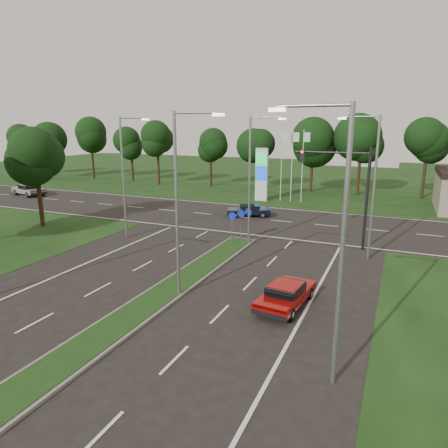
% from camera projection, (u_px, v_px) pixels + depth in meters
% --- Properties ---
extents(ground, '(160.00, 160.00, 0.00)m').
position_uv_depth(ground, '(81.00, 353.00, 15.07)').
color(ground, black).
rests_on(ground, ground).
extents(verge_far, '(160.00, 50.00, 0.02)m').
position_uv_depth(verge_far, '(329.00, 180.00, 63.94)').
color(verge_far, black).
rests_on(verge_far, ground).
extents(cross_road, '(160.00, 12.00, 0.02)m').
position_uv_depth(cross_road, '(271.00, 220.00, 36.39)').
color(cross_road, black).
rests_on(cross_road, ground).
extents(median_kerb, '(2.00, 26.00, 0.12)m').
position_uv_depth(median_kerb, '(143.00, 308.00, 18.61)').
color(median_kerb, slate).
rests_on(median_kerb, ground).
extents(streetlight_median_near, '(2.53, 0.22, 9.00)m').
position_uv_depth(streetlight_median_near, '(180.00, 197.00, 18.80)').
color(streetlight_median_near, gray).
rests_on(streetlight_median_near, ground).
extents(streetlight_median_far, '(2.53, 0.22, 9.00)m').
position_uv_depth(streetlight_median_far, '(252.00, 174.00, 27.69)').
color(streetlight_median_far, gray).
rests_on(streetlight_median_far, ground).
extents(streetlight_left_far, '(2.53, 0.22, 9.00)m').
position_uv_depth(streetlight_left_far, '(125.00, 171.00, 29.56)').
color(streetlight_left_far, gray).
rests_on(streetlight_left_far, ground).
extents(streetlight_right_far, '(2.53, 0.22, 9.00)m').
position_uv_depth(streetlight_right_far, '(371.00, 180.00, 24.63)').
color(streetlight_right_far, gray).
rests_on(streetlight_right_far, ground).
extents(streetlight_right_near, '(2.53, 0.22, 9.00)m').
position_uv_depth(streetlight_right_near, '(336.00, 235.00, 12.19)').
color(streetlight_right_near, gray).
rests_on(streetlight_right_near, ground).
extents(traffic_signal, '(5.10, 0.42, 7.00)m').
position_uv_depth(traffic_signal, '(348.00, 182.00, 27.13)').
color(traffic_signal, black).
rests_on(traffic_signal, ground).
extents(median_signs, '(1.16, 1.76, 2.38)m').
position_uv_depth(median_signs, '(241.00, 219.00, 29.24)').
color(median_signs, gray).
rests_on(median_signs, ground).
extents(gas_pylon, '(5.80, 1.26, 8.00)m').
position_uv_depth(gas_pylon, '(263.00, 173.00, 45.16)').
color(gas_pylon, silver).
rests_on(gas_pylon, ground).
extents(tree_left_far, '(5.20, 5.20, 8.86)m').
position_uv_depth(tree_left_far, '(29.00, 154.00, 33.03)').
color(tree_left_far, black).
rests_on(tree_left_far, ground).
extents(treeline_far, '(6.00, 6.00, 9.90)m').
position_uv_depth(treeline_far, '(312.00, 139.00, 48.89)').
color(treeline_far, black).
rests_on(treeline_far, ground).
extents(red_sedan, '(2.08, 4.23, 1.12)m').
position_uv_depth(red_sedan, '(286.00, 294.00, 18.86)').
color(red_sedan, '#930A08').
rests_on(red_sedan, ground).
extents(navy_sedan, '(4.33, 3.09, 1.10)m').
position_uv_depth(navy_sedan, '(249.00, 210.00, 37.83)').
color(navy_sedan, black).
rests_on(navy_sedan, ground).
extents(far_car_a, '(5.16, 3.20, 1.38)m').
position_uv_depth(far_car_a, '(29.00, 190.00, 49.36)').
color(far_car_a, gray).
rests_on(far_car_a, ground).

